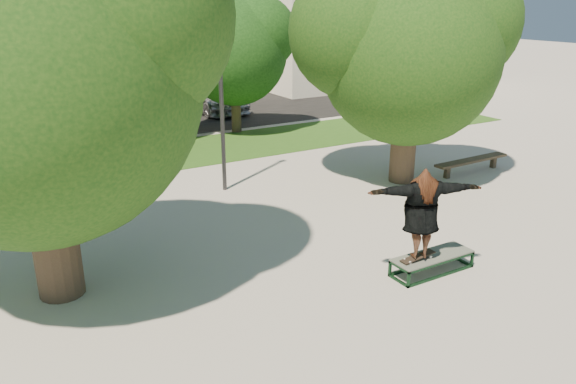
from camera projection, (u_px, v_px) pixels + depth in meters
ground at (280, 263)px, 11.91m from camera, size 120.00×120.00×0.00m
grass_strip at (173, 154)px, 20.11m from camera, size 30.00×4.00×0.02m
asphalt_strip at (101, 124)px, 24.92m from camera, size 40.00×8.00×0.01m
tree_left at (21, 56)px, 9.28m from camera, size 6.96×5.95×7.12m
tree_right at (406, 43)px, 15.91m from camera, size 6.24×5.33×6.51m
bg_tree_mid at (84, 36)px, 19.89m from camera, size 5.76×4.92×6.24m
bg_tree_right at (232, 46)px, 22.29m from camera, size 5.04×4.31×5.43m
lamppost at (221, 81)px, 15.42m from camera, size 0.25×0.15×6.11m
side_building at (351, 18)px, 37.11m from camera, size 15.00×10.00×8.00m
grind_box at (432, 263)px, 11.49m from camera, size 1.80×0.60×0.38m
skater_rig at (421, 213)px, 10.91m from camera, size 2.32×1.42×1.92m
bench at (472, 161)px, 17.91m from camera, size 2.95×0.46×0.45m
car_grey at (141, 114)px, 23.49m from camera, size 3.20×5.32×1.38m
car_silver_b at (210, 94)px, 27.68m from camera, size 2.43×5.50×1.57m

